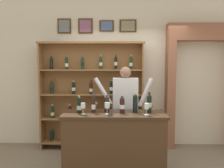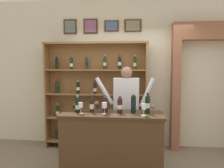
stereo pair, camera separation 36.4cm
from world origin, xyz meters
TOP-DOWN VIEW (x-y plane):
  - back_wall at (-0.00, 1.56)m, footprint 12.00×0.19m
  - wine_shelf at (-0.65, 1.24)m, footprint 2.12×0.31m
  - archway_doorway at (1.63, 1.44)m, footprint 1.48×0.45m
  - tasting_counter at (-0.18, -0.00)m, footprint 1.58×0.59m
  - shopkeeper at (0.01, 0.58)m, footprint 1.07×0.22m
  - tasting_bottle_vin_santo at (-0.72, 0.00)m, footprint 0.07×0.07m
  - tasting_bottle_prosecco at (-0.50, 0.05)m, footprint 0.07×0.07m
  - tasting_bottle_rosso at (-0.29, 0.06)m, footprint 0.08×0.08m
  - tasting_bottle_grappa at (-0.06, 0.00)m, footprint 0.08×0.08m
  - tasting_bottle_brunello at (0.15, 0.05)m, footprint 0.08×0.08m
  - tasting_bottle_super_tuscan at (0.36, 0.05)m, footprint 0.07×0.07m
  - wine_glass_left at (-0.64, -0.10)m, footprint 0.07×0.07m
  - wine_glass_spare at (-0.28, -0.09)m, footprint 0.08×0.08m
  - wine_glass_right at (0.30, -0.13)m, footprint 0.07×0.07m

SIDE VIEW (x-z plane):
  - tasting_counter at x=-0.18m, z-range 0.00..1.01m
  - shopkeeper at x=0.01m, z-range 0.21..1.91m
  - wine_glass_left at x=-0.64m, z-range 1.04..1.22m
  - wine_glass_spare at x=-0.28m, z-range 1.04..1.22m
  - tasting_bottle_vin_santo at x=-0.72m, z-range 1.00..1.26m
  - wine_glass_right at x=0.30m, z-range 1.04..1.22m
  - tasting_bottle_rosso at x=-0.29m, z-range 0.99..1.27m
  - tasting_bottle_grappa at x=-0.06m, z-range 1.00..1.26m
  - tasting_bottle_prosecco at x=-0.50m, z-range 0.99..1.29m
  - wine_shelf at x=-0.65m, z-range 0.06..2.24m
  - tasting_bottle_super_tuscan at x=0.36m, z-range 0.99..1.31m
  - tasting_bottle_brunello at x=0.15m, z-range 1.00..1.31m
  - archway_doorway at x=1.63m, z-range 0.19..2.75m
  - back_wall at x=0.00m, z-range 0.00..3.11m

